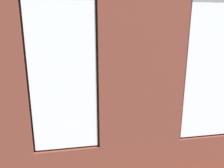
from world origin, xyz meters
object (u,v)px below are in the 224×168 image
(couch_left, at_px, (206,105))
(potted_plant_between_couches, at_px, (163,113))
(candle_jar, at_px, (113,97))
(coffee_table, at_px, (108,100))
(cup_ceramic, at_px, (92,99))
(couch_by_window, at_px, (94,142))
(remote_black, at_px, (108,98))
(papasan_chair, at_px, (74,81))
(potted_plant_mid_room_small, at_px, (116,89))
(table_plant_small, at_px, (122,92))
(potted_plant_near_tv, at_px, (11,114))

(couch_left, relative_size, potted_plant_between_couches, 1.64)
(couch_left, bearing_deg, candle_jar, -108.92)
(coffee_table, height_order, cup_ceramic, cup_ceramic)
(couch_by_window, bearing_deg, remote_black, -105.82)
(couch_by_window, xyz_separation_m, couch_left, (-3.20, -1.44, -0.00))
(coffee_table, relative_size, papasan_chair, 1.47)
(candle_jar, bearing_deg, remote_black, -44.77)
(cup_ceramic, bearing_deg, potted_plant_mid_room_small, -126.09)
(table_plant_small, xyz_separation_m, potted_plant_mid_room_small, (-0.04, -1.01, -0.22))
(couch_by_window, xyz_separation_m, table_plant_small, (-1.05, -2.35, 0.21))
(couch_by_window, height_order, cup_ceramic, couch_by_window)
(couch_left, bearing_deg, papasan_chair, -133.63)
(cup_ceramic, bearing_deg, couch_by_window, 85.44)
(candle_jar, distance_m, remote_black, 0.17)
(cup_ceramic, height_order, potted_plant_between_couches, potted_plant_between_couches)
(couch_left, bearing_deg, couch_by_window, -69.76)
(remote_black, relative_size, potted_plant_between_couches, 0.14)
(table_plant_small, distance_m, potted_plant_near_tv, 3.02)
(couch_left, bearing_deg, coffee_table, -110.64)
(table_plant_small, distance_m, remote_black, 0.46)
(couch_left, relative_size, potted_plant_mid_room_small, 4.14)
(couch_by_window, relative_size, potted_plant_mid_room_small, 3.83)
(cup_ceramic, bearing_deg, papasan_chair, -77.90)
(candle_jar, xyz_separation_m, potted_plant_near_tv, (2.41, 1.09, 0.12))
(cup_ceramic, xyz_separation_m, potted_plant_mid_room_small, (-0.92, -1.26, -0.14))
(coffee_table, relative_size, potted_plant_near_tv, 1.32)
(couch_by_window, distance_m, cup_ceramic, 2.11)
(coffee_table, relative_size, potted_plant_mid_room_small, 3.28)
(potted_plant_near_tv, bearing_deg, table_plant_small, -153.83)
(couch_by_window, xyz_separation_m, candle_jar, (-0.74, -2.10, 0.13))
(couch_by_window, height_order, potted_plant_near_tv, potted_plant_near_tv)
(potted_plant_near_tv, bearing_deg, couch_by_window, 148.72)
(couch_by_window, relative_size, papasan_chair, 1.71)
(candle_jar, bearing_deg, couch_left, 165.09)
(table_plant_small, relative_size, remote_black, 1.43)
(couch_by_window, xyz_separation_m, potted_plant_mid_room_small, (-1.09, -3.36, -0.01))
(coffee_table, distance_m, potted_plant_mid_room_small, 1.24)
(potted_plant_between_couches, bearing_deg, potted_plant_near_tv, -17.72)
(couch_left, height_order, potted_plant_near_tv, potted_plant_near_tv)
(couch_by_window, relative_size, coffee_table, 1.17)
(coffee_table, xyz_separation_m, papasan_chair, (0.94, -2.15, 0.07))
(candle_jar, xyz_separation_m, papasan_chair, (1.06, -2.26, -0.03))
(potted_plant_near_tv, bearing_deg, remote_black, -152.36)
(potted_plant_mid_room_small, height_order, potted_plant_between_couches, potted_plant_between_couches)
(couch_left, height_order, potted_plant_mid_room_small, couch_left)
(table_plant_small, bearing_deg, remote_black, 17.52)
(potted_plant_between_couches, bearing_deg, remote_black, -71.63)
(couch_by_window, distance_m, potted_plant_near_tv, 1.96)
(coffee_table, xyz_separation_m, remote_black, (-0.00, 0.00, 0.06))
(cup_ceramic, distance_m, remote_black, 0.48)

